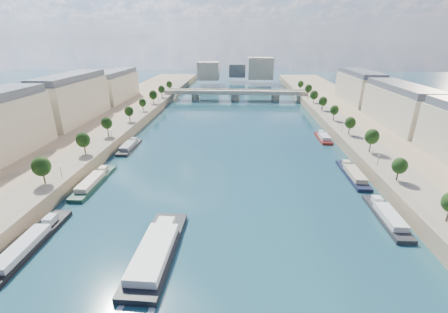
# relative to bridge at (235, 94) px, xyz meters

# --- Properties ---
(ground) EXTENTS (700.00, 700.00, 0.00)m
(ground) POSITION_rel_bridge_xyz_m (0.00, -125.82, -5.08)
(ground) COLOR #0C2836
(ground) RESTS_ON ground
(quay_left) EXTENTS (44.00, 520.00, 5.00)m
(quay_left) POSITION_rel_bridge_xyz_m (-72.00, -125.82, -2.58)
(quay_left) COLOR #9E8460
(quay_left) RESTS_ON ground
(quay_right) EXTENTS (44.00, 520.00, 5.00)m
(quay_right) POSITION_rel_bridge_xyz_m (72.00, -125.82, -2.58)
(quay_right) COLOR #9E8460
(quay_right) RESTS_ON ground
(pave_left) EXTENTS (14.00, 520.00, 0.10)m
(pave_left) POSITION_rel_bridge_xyz_m (-57.00, -125.82, -0.03)
(pave_left) COLOR gray
(pave_left) RESTS_ON quay_left
(pave_right) EXTENTS (14.00, 520.00, 0.10)m
(pave_right) POSITION_rel_bridge_xyz_m (57.00, -125.82, -0.03)
(pave_right) COLOR gray
(pave_right) RESTS_ON quay_right
(trees_left) EXTENTS (4.80, 268.80, 8.26)m
(trees_left) POSITION_rel_bridge_xyz_m (-55.00, -123.82, 5.39)
(trees_left) COLOR #382B1E
(trees_left) RESTS_ON ground
(trees_right) EXTENTS (4.80, 268.80, 8.26)m
(trees_right) POSITION_rel_bridge_xyz_m (55.00, -115.82, 5.39)
(trees_right) COLOR #382B1E
(trees_right) RESTS_ON ground
(lamps_left) EXTENTS (0.36, 200.36, 4.28)m
(lamps_left) POSITION_rel_bridge_xyz_m (-52.50, -135.82, 2.70)
(lamps_left) COLOR black
(lamps_left) RESTS_ON ground
(lamps_right) EXTENTS (0.36, 200.36, 4.28)m
(lamps_right) POSITION_rel_bridge_xyz_m (52.50, -120.82, 2.70)
(lamps_right) COLOR black
(lamps_right) RESTS_ON ground
(buildings_left) EXTENTS (16.00, 226.00, 23.20)m
(buildings_left) POSITION_rel_bridge_xyz_m (-85.00, -113.82, 11.37)
(buildings_left) COLOR beige
(buildings_left) RESTS_ON ground
(buildings_right) EXTENTS (16.00, 226.00, 23.20)m
(buildings_right) POSITION_rel_bridge_xyz_m (85.00, -113.82, 11.37)
(buildings_right) COLOR beige
(buildings_right) RESTS_ON ground
(skyline) EXTENTS (79.00, 42.00, 22.00)m
(skyline) POSITION_rel_bridge_xyz_m (3.19, 93.71, 9.57)
(skyline) COLOR beige
(skyline) RESTS_ON ground
(bridge) EXTENTS (112.00, 12.00, 8.15)m
(bridge) POSITION_rel_bridge_xyz_m (0.00, 0.00, 0.00)
(bridge) COLOR #C1B79E
(bridge) RESTS_ON ground
(tour_barge) EXTENTS (9.14, 29.89, 4.03)m
(tour_barge) POSITION_rel_bridge_xyz_m (-14.41, -184.46, -3.93)
(tour_barge) COLOR black
(tour_barge) RESTS_ON ground
(moored_barges_left) EXTENTS (5.00, 157.32, 3.60)m
(moored_barges_left) POSITION_rel_bridge_xyz_m (-45.50, -182.92, -4.24)
(moored_barges_left) COLOR #162030
(moored_barges_left) RESTS_ON ground
(moored_barges_right) EXTENTS (5.00, 159.04, 3.60)m
(moored_barges_right) POSITION_rel_bridge_xyz_m (45.50, -162.96, -4.24)
(moored_barges_right) COLOR black
(moored_barges_right) RESTS_ON ground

